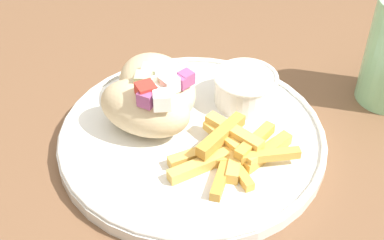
{
  "coord_description": "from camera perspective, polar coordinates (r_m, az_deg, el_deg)",
  "views": [
    {
      "loc": [
        0.26,
        -0.4,
        1.14
      ],
      "look_at": [
        0.03,
        -0.04,
        0.78
      ],
      "focal_mm": 50.0,
      "sensor_mm": 36.0,
      "label": 1
    }
  ],
  "objects": [
    {
      "name": "table",
      "position": [
        0.67,
        -0.31,
        -3.73
      ],
      "size": [
        1.33,
        1.33,
        0.75
      ],
      "color": "brown",
      "rests_on": "ground_plane"
    },
    {
      "name": "plate",
      "position": [
        0.58,
        0.0,
        -1.84
      ],
      "size": [
        0.29,
        0.29,
        0.02
      ],
      "color": "white",
      "rests_on": "table"
    },
    {
      "name": "fries_pile",
      "position": [
        0.54,
        4.28,
        -3.38
      ],
      "size": [
        0.11,
        0.12,
        0.03
      ],
      "color": "gold",
      "rests_on": "plate"
    },
    {
      "name": "pita_sandwich_near",
      "position": [
        0.56,
        -4.98,
        1.38
      ],
      "size": [
        0.11,
        0.08,
        0.07
      ],
      "rotation": [
        0.0,
        0.0,
        0.16
      ],
      "color": "beige",
      "rests_on": "plate"
    },
    {
      "name": "pita_sandwich_far",
      "position": [
        0.59,
        -3.75,
        3.61
      ],
      "size": [
        0.14,
        0.13,
        0.06
      ],
      "rotation": [
        0.0,
        0.0,
        -0.59
      ],
      "color": "beige",
      "rests_on": "plate"
    },
    {
      "name": "sauce_ramekin",
      "position": [
        0.61,
        5.72,
        3.57
      ],
      "size": [
        0.07,
        0.07,
        0.04
      ],
      "color": "white",
      "rests_on": "plate"
    }
  ]
}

